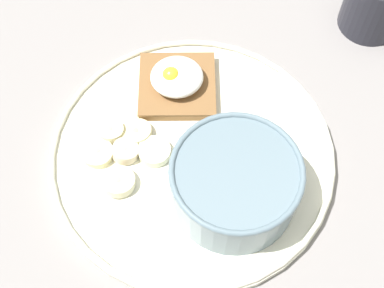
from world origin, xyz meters
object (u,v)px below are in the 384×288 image
toast_slice (177,86)px  poached_egg (176,77)px  oatmeal_bowl (235,183)px  banana_slice_left (98,153)px  banana_slice_right (125,154)px  banana_slice_front (119,182)px  banana_slice_outer (136,132)px  coffee_mug (377,1)px  banana_slice_inner (154,148)px  banana_slice_back (111,132)px

toast_slice → poached_egg: (-0.06, -0.03, 1.78)cm
poached_egg → oatmeal_bowl: bearing=-67.5°
banana_slice_left → banana_slice_right: (2.98, -0.41, 0.21)cm
banana_slice_front → banana_slice_left: 4.25cm
banana_slice_outer → coffee_mug: 33.13cm
poached_egg → coffee_mug: coffee_mug is taller
banana_slice_inner → banana_slice_front: bearing=-133.2°
banana_slice_left → banana_slice_outer: banana_slice_outer is taller
banana_slice_right → banana_slice_inner: (3.09, 0.82, -0.23)cm
oatmeal_bowl → banana_slice_left: bearing=159.9°
banana_slice_right → coffee_mug: 35.46cm
banana_slice_right → coffee_mug: size_ratio=0.51×
toast_slice → oatmeal_bowl: bearing=-67.8°
banana_slice_back → toast_slice: bearing=39.0°
poached_egg → banana_slice_right: poached_egg is taller
poached_egg → coffee_mug: size_ratio=0.77×
oatmeal_bowl → banana_slice_outer: bearing=143.2°
banana_slice_front → coffee_mug: bearing=35.7°
banana_slice_front → coffee_mug: size_ratio=0.59×
banana_slice_back → banana_slice_right: bearing=-59.8°
toast_slice → banana_slice_left: bearing=-136.1°
poached_egg → banana_slice_outer: (-4.55, -5.92, -1.93)cm
banana_slice_outer → coffee_mug: size_ratio=0.59×
poached_egg → banana_slice_back: 9.51cm
poached_egg → banana_slice_left: (-8.60, -8.31, -1.94)cm
banana_slice_right → banana_slice_back: bearing=120.2°
coffee_mug → toast_slice: bearing=-157.3°
banana_slice_right → banana_slice_inner: bearing=14.9°
poached_egg → banana_slice_left: poached_egg is taller
toast_slice → banana_slice_right: banana_slice_right is taller
oatmeal_bowl → banana_slice_outer: 12.90cm
toast_slice → banana_slice_back: (-7.31, -5.92, 0.04)cm
oatmeal_bowl → banana_slice_back: (-12.84, 7.60, -2.35)cm
banana_slice_inner → coffee_mug: size_ratio=0.60×
coffee_mug → poached_egg: bearing=-157.3°
banana_slice_front → banana_slice_back: 6.02cm
toast_slice → banana_slice_front: same height
toast_slice → banana_slice_right: (-5.67, -8.74, 0.05)cm
toast_slice → coffee_mug: bearing=22.7°
toast_slice → banana_slice_outer: size_ratio=1.94×
poached_egg → banana_slice_back: bearing=-140.9°
banana_slice_front → toast_slice: bearing=62.1°
poached_egg → banana_slice_front: (-6.22, -11.82, -1.88)cm
coffee_mug → banana_slice_outer: bearing=-150.9°
poached_egg → banana_slice_left: size_ratio=1.26×
toast_slice → banana_slice_inner: toast_slice is taller
banana_slice_left → coffee_mug: (32.92, 18.47, 2.40)cm
banana_slice_front → banana_slice_back: bearing=99.9°
banana_slice_front → banana_slice_inner: size_ratio=0.97×
oatmeal_bowl → poached_egg: size_ratio=2.18×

